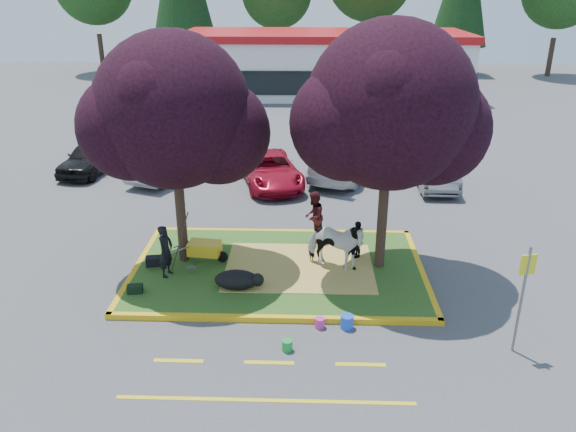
{
  "coord_description": "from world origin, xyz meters",
  "views": [
    {
      "loc": [
        0.75,
        -14.27,
        7.71
      ],
      "look_at": [
        0.26,
        0.5,
        1.52
      ],
      "focal_mm": 35.0,
      "sensor_mm": 36.0,
      "label": 1
    }
  ],
  "objects_px": {
    "wheelbarrow": "(205,248)",
    "car_silver": "(169,161)",
    "sign_post": "(524,288)",
    "bucket_green": "(287,345)",
    "bucket_pink": "(320,323)",
    "cow": "(335,245)",
    "handler": "(166,251)",
    "car_black": "(91,157)",
    "calf": "(236,280)",
    "bucket_blue": "(347,322)"
  },
  "relations": [
    {
      "from": "calf",
      "to": "wheelbarrow",
      "type": "distance_m",
      "value": 1.86
    },
    {
      "from": "handler",
      "to": "sign_post",
      "type": "bearing_deg",
      "value": -93.24
    },
    {
      "from": "calf",
      "to": "wheelbarrow",
      "type": "relative_size",
      "value": 0.71
    },
    {
      "from": "car_black",
      "to": "car_silver",
      "type": "relative_size",
      "value": 0.9
    },
    {
      "from": "calf",
      "to": "handler",
      "type": "distance_m",
      "value": 2.17
    },
    {
      "from": "wheelbarrow",
      "to": "car_silver",
      "type": "relative_size",
      "value": 0.38
    },
    {
      "from": "handler",
      "to": "sign_post",
      "type": "relative_size",
      "value": 0.57
    },
    {
      "from": "bucket_pink",
      "to": "car_silver",
      "type": "distance_m",
      "value": 12.73
    },
    {
      "from": "bucket_blue",
      "to": "car_black",
      "type": "relative_size",
      "value": 0.09
    },
    {
      "from": "wheelbarrow",
      "to": "bucket_blue",
      "type": "xyz_separation_m",
      "value": [
        3.93,
        -3.05,
        -0.41
      ]
    },
    {
      "from": "wheelbarrow",
      "to": "bucket_green",
      "type": "xyz_separation_m",
      "value": [
        2.52,
        -3.98,
        -0.45
      ]
    },
    {
      "from": "sign_post",
      "to": "bucket_blue",
      "type": "distance_m",
      "value": 4.04
    },
    {
      "from": "bucket_pink",
      "to": "bucket_blue",
      "type": "xyz_separation_m",
      "value": [
        0.65,
        0.0,
        0.04
      ]
    },
    {
      "from": "cow",
      "to": "sign_post",
      "type": "height_order",
      "value": "sign_post"
    },
    {
      "from": "handler",
      "to": "bucket_blue",
      "type": "bearing_deg",
      "value": -98.49
    },
    {
      "from": "bucket_pink",
      "to": "car_black",
      "type": "xyz_separation_m",
      "value": [
        -9.73,
        11.7,
        0.54
      ]
    },
    {
      "from": "bucket_green",
      "to": "car_black",
      "type": "bearing_deg",
      "value": 125.39
    },
    {
      "from": "cow",
      "to": "handler",
      "type": "distance_m",
      "value": 4.68
    },
    {
      "from": "handler",
      "to": "car_black",
      "type": "distance_m",
      "value": 10.99
    },
    {
      "from": "wheelbarrow",
      "to": "car_black",
      "type": "distance_m",
      "value": 10.8
    },
    {
      "from": "sign_post",
      "to": "bucket_green",
      "type": "height_order",
      "value": "sign_post"
    },
    {
      "from": "sign_post",
      "to": "bucket_pink",
      "type": "relative_size",
      "value": 10.15
    },
    {
      "from": "cow",
      "to": "sign_post",
      "type": "distance_m",
      "value": 5.27
    },
    {
      "from": "bucket_blue",
      "to": "car_black",
      "type": "height_order",
      "value": "car_black"
    },
    {
      "from": "cow",
      "to": "wheelbarrow",
      "type": "bearing_deg",
      "value": 108.63
    },
    {
      "from": "bucket_green",
      "to": "bucket_blue",
      "type": "height_order",
      "value": "bucket_blue"
    },
    {
      "from": "calf",
      "to": "bucket_pink",
      "type": "xyz_separation_m",
      "value": [
        2.19,
        -1.55,
        -0.28
      ]
    },
    {
      "from": "bucket_blue",
      "to": "car_black",
      "type": "distance_m",
      "value": 15.65
    },
    {
      "from": "wheelbarrow",
      "to": "car_black",
      "type": "relative_size",
      "value": 0.42
    },
    {
      "from": "calf",
      "to": "bucket_blue",
      "type": "bearing_deg",
      "value": -47.48
    },
    {
      "from": "handler",
      "to": "bucket_blue",
      "type": "xyz_separation_m",
      "value": [
        4.85,
        -2.21,
        -0.72
      ]
    },
    {
      "from": "car_silver",
      "to": "car_black",
      "type": "bearing_deg",
      "value": 10.42
    },
    {
      "from": "handler",
      "to": "bucket_green",
      "type": "relative_size",
      "value": 5.64
    },
    {
      "from": "calf",
      "to": "bucket_blue",
      "type": "xyz_separation_m",
      "value": [
        2.84,
        -1.55,
        -0.23
      ]
    },
    {
      "from": "calf",
      "to": "car_black",
      "type": "bearing_deg",
      "value": 107.69
    },
    {
      "from": "calf",
      "to": "wheelbarrow",
      "type": "xyz_separation_m",
      "value": [
        -1.08,
        1.5,
        0.17
      ]
    },
    {
      "from": "wheelbarrow",
      "to": "sign_post",
      "type": "bearing_deg",
      "value": -19.98
    },
    {
      "from": "bucket_pink",
      "to": "car_silver",
      "type": "bearing_deg",
      "value": 119.1
    },
    {
      "from": "wheelbarrow",
      "to": "bucket_pink",
      "type": "height_order",
      "value": "wheelbarrow"
    },
    {
      "from": "sign_post",
      "to": "bucket_green",
      "type": "relative_size",
      "value": 9.89
    },
    {
      "from": "wheelbarrow",
      "to": "car_black",
      "type": "bearing_deg",
      "value": 133.39
    },
    {
      "from": "car_black",
      "to": "calf",
      "type": "bearing_deg",
      "value": -44.82
    },
    {
      "from": "calf",
      "to": "bucket_pink",
      "type": "height_order",
      "value": "calf"
    },
    {
      "from": "sign_post",
      "to": "bucket_blue",
      "type": "height_order",
      "value": "sign_post"
    },
    {
      "from": "car_silver",
      "to": "sign_post",
      "type": "bearing_deg",
      "value": 151.41
    },
    {
      "from": "cow",
      "to": "wheelbarrow",
      "type": "distance_m",
      "value": 3.76
    },
    {
      "from": "sign_post",
      "to": "car_silver",
      "type": "distance_m",
      "value": 15.9
    },
    {
      "from": "wheelbarrow",
      "to": "bucket_pink",
      "type": "distance_m",
      "value": 4.5
    },
    {
      "from": "cow",
      "to": "sign_post",
      "type": "relative_size",
      "value": 0.69
    },
    {
      "from": "cow",
      "to": "car_black",
      "type": "distance_m",
      "value": 13.58
    }
  ]
}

